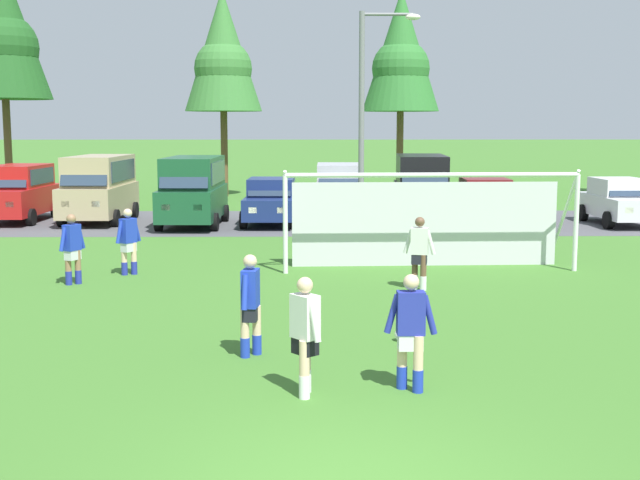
% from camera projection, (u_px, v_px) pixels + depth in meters
% --- Properties ---
extents(ground_plane, '(400.00, 400.00, 0.00)m').
position_uv_depth(ground_plane, '(322.00, 257.00, 23.31)').
color(ground_plane, '#3D7028').
extents(parking_lot_strip, '(52.00, 8.40, 0.01)m').
position_uv_depth(parking_lot_strip, '(318.00, 222.00, 31.79)').
color(parking_lot_strip, '#4C4C51').
rests_on(parking_lot_strip, ground).
extents(soccer_ball, '(0.22, 0.22, 0.22)m').
position_uv_depth(soccer_ball, '(401.00, 335.00, 14.21)').
color(soccer_ball, white).
rests_on(soccer_ball, ground).
extents(soccer_goal, '(7.48, 2.21, 2.57)m').
position_uv_depth(soccer_goal, '(426.00, 218.00, 21.54)').
color(soccer_goal, white).
rests_on(soccer_goal, ground).
extents(player_striker_near, '(0.48, 0.65, 1.64)m').
position_uv_depth(player_striker_near, '(72.00, 249.00, 19.20)').
color(player_striker_near, '#936B4C').
rests_on(player_striker_near, ground).
extents(player_midfield_center, '(0.33, 0.72, 1.64)m').
position_uv_depth(player_midfield_center, '(251.00, 305.00, 13.20)').
color(player_midfield_center, beige).
rests_on(player_midfield_center, ground).
extents(player_defender_far, '(0.73, 0.33, 1.64)m').
position_uv_depth(player_defender_far, '(411.00, 333.00, 11.47)').
color(player_defender_far, beige).
rests_on(player_defender_far, ground).
extents(player_winger_left, '(0.47, 0.67, 1.64)m').
position_uv_depth(player_winger_left, '(305.00, 336.00, 11.26)').
color(player_winger_left, beige).
rests_on(player_winger_left, ground).
extents(player_winger_right, '(0.55, 0.61, 1.64)m').
position_uv_depth(player_winger_right, '(129.00, 242.00, 20.45)').
color(player_winger_right, beige).
rests_on(player_winger_right, ground).
extents(player_trailing_back, '(0.72, 0.32, 1.64)m').
position_uv_depth(player_trailing_back, '(419.00, 253.00, 18.60)').
color(player_trailing_back, brown).
rests_on(player_trailing_back, ground).
extents(parked_car_slot_far_left, '(2.22, 4.64, 2.16)m').
position_uv_depth(parked_car_slot_far_left, '(19.00, 192.00, 31.92)').
color(parked_car_slot_far_left, red).
rests_on(parked_car_slot_far_left, ground).
extents(parked_car_slot_left, '(2.29, 4.85, 2.52)m').
position_uv_depth(parked_car_slot_left, '(99.00, 187.00, 31.66)').
color(parked_car_slot_left, tan).
rests_on(parked_car_slot_left, ground).
extents(parked_car_slot_center_left, '(2.29, 4.85, 2.52)m').
position_uv_depth(parked_car_slot_center_left, '(193.00, 189.00, 30.43)').
color(parked_car_slot_center_left, '#194C2D').
rests_on(parked_car_slot_center_left, ground).
extents(parked_car_slot_center, '(2.13, 4.25, 1.72)m').
position_uv_depth(parked_car_slot_center, '(271.00, 201.00, 30.86)').
color(parked_car_slot_center, navy).
rests_on(parked_car_slot_center, ground).
extents(parked_car_slot_center_right, '(2.21, 4.64, 2.16)m').
position_uv_depth(parked_car_slot_center_right, '(340.00, 191.00, 32.75)').
color(parked_car_slot_center_right, '#B2B2BC').
rests_on(parked_car_slot_center_right, ground).
extents(parked_car_slot_right, '(2.44, 4.92, 2.52)m').
position_uv_depth(parked_car_slot_right, '(421.00, 186.00, 32.30)').
color(parked_car_slot_right, black).
rests_on(parked_car_slot_right, ground).
extents(parked_car_slot_far_right, '(2.17, 4.27, 1.72)m').
position_uv_depth(parked_car_slot_far_right, '(485.00, 201.00, 30.89)').
color(parked_car_slot_far_right, maroon).
rests_on(parked_car_slot_far_right, ground).
extents(parked_car_slot_end, '(2.11, 4.24, 1.72)m').
position_uv_depth(parked_car_slot_end, '(620.00, 201.00, 30.86)').
color(parked_car_slot_end, silver).
rests_on(parked_car_slot_end, ground).
extents(tree_left_edge, '(4.43, 4.43, 11.81)m').
position_uv_depth(tree_left_edge, '(2.00, 31.00, 39.48)').
color(tree_left_edge, brown).
rests_on(tree_left_edge, ground).
extents(tree_mid_left, '(3.96, 3.96, 10.55)m').
position_uv_depth(tree_mid_left, '(223.00, 55.00, 42.51)').
color(tree_mid_left, brown).
rests_on(tree_mid_left, ground).
extents(tree_center_back, '(3.95, 3.95, 10.53)m').
position_uv_depth(tree_center_back, '(401.00, 55.00, 42.47)').
color(tree_center_back, brown).
rests_on(tree_center_back, ground).
extents(street_lamp, '(2.00, 0.32, 7.22)m').
position_uv_depth(street_lamp, '(367.00, 123.00, 26.60)').
color(street_lamp, slate).
rests_on(street_lamp, ground).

